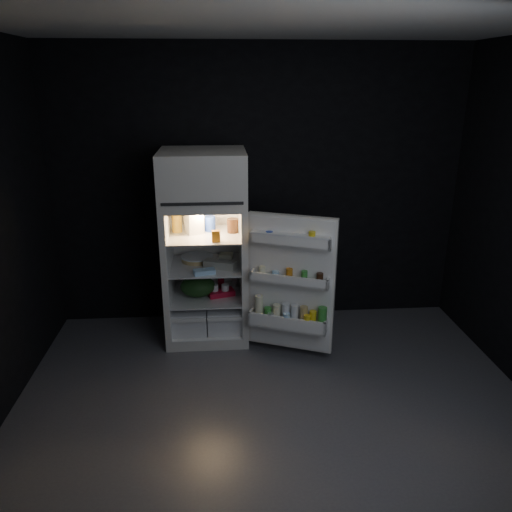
{
  "coord_description": "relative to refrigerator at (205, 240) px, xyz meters",
  "views": [
    {
      "loc": [
        -0.39,
        -3.11,
        2.37
      ],
      "look_at": [
        -0.07,
        1.0,
        0.9
      ],
      "focal_mm": 35.0,
      "sensor_mm": 36.0,
      "label": 1
    }
  ],
  "objects": [
    {
      "name": "refrigerator",
      "position": [
        0.0,
        0.0,
        0.0
      ],
      "size": [
        0.76,
        0.71,
        1.78
      ],
      "color": "silver",
      "rests_on": "ground"
    },
    {
      "name": "small_can_silver",
      "position": [
        0.28,
        0.14,
        -0.48
      ],
      "size": [
        0.07,
        0.07,
        0.09
      ],
      "primitive_type": "cylinder",
      "rotation": [
        0.0,
        0.0,
        0.24
      ],
      "color": "silver",
      "rests_on": "refrigerator"
    },
    {
      "name": "egg_carton",
      "position": [
        0.13,
        -0.14,
        -0.19
      ],
      "size": [
        0.31,
        0.21,
        0.07
      ],
      "primitive_type": "cube",
      "rotation": [
        0.0,
        0.0,
        -0.39
      ],
      "color": "gray",
      "rests_on": "refrigerator"
    },
    {
      "name": "small_can_red",
      "position": [
        0.14,
        0.12,
        -0.48
      ],
      "size": [
        0.07,
        0.07,
        0.09
      ],
      "primitive_type": "cylinder",
      "rotation": [
        0.0,
        0.0,
        0.18
      ],
      "color": "#B30F28",
      "rests_on": "refrigerator"
    },
    {
      "name": "floor",
      "position": [
        0.52,
        -1.32,
        -0.96
      ],
      "size": [
        4.0,
        3.4,
        0.0
      ],
      "primitive_type": "cube",
      "color": "#525257",
      "rests_on": "ground"
    },
    {
      "name": "pie",
      "position": [
        -0.08,
        0.08,
        -0.21
      ],
      "size": [
        0.39,
        0.39,
        0.04
      ],
      "primitive_type": "cylinder",
      "rotation": [
        0.0,
        0.0,
        -0.42
      ],
      "color": "tan",
      "rests_on": "refrigerator"
    },
    {
      "name": "amber_bottle",
      "position": [
        -0.25,
        0.05,
        0.18
      ],
      "size": [
        0.11,
        0.11,
        0.22
      ],
      "primitive_type": "cylinder",
      "rotation": [
        0.0,
        0.0,
        0.32
      ],
      "color": "gold",
      "rests_on": "refrigerator"
    },
    {
      "name": "milk_jug",
      "position": [
        -0.09,
        0.0,
        0.19
      ],
      "size": [
        0.19,
        0.19,
        0.24
      ],
      "primitive_type": "cube",
      "rotation": [
        0.0,
        0.0,
        0.4
      ],
      "color": "white",
      "rests_on": "refrigerator"
    },
    {
      "name": "flat_package",
      "position": [
        -0.01,
        -0.27,
        -0.21
      ],
      "size": [
        0.2,
        0.13,
        0.04
      ],
      "primitive_type": "cube",
      "rotation": [
        0.0,
        0.0,
        0.23
      ],
      "color": "#9BC9F0",
      "rests_on": "refrigerator"
    },
    {
      "name": "mayo_jar",
      "position": [
        0.05,
        0.06,
        0.14
      ],
      "size": [
        0.12,
        0.12,
        0.14
      ],
      "primitive_type": "cylinder",
      "rotation": [
        0.0,
        0.0,
        -0.14
      ],
      "color": "#1D39A0",
      "rests_on": "refrigerator"
    },
    {
      "name": "ceiling",
      "position": [
        0.52,
        -1.32,
        1.74
      ],
      "size": [
        4.0,
        3.4,
        0.0
      ],
      "primitive_type": "cube",
      "color": "silver",
      "rests_on": "ground"
    },
    {
      "name": "wall_back",
      "position": [
        0.52,
        0.38,
        0.39
      ],
      "size": [
        4.0,
        0.0,
        2.7
      ],
      "primitive_type": "cube",
      "color": "black",
      "rests_on": "ground"
    },
    {
      "name": "jam_jar",
      "position": [
        0.26,
        -0.0,
        0.14
      ],
      "size": [
        0.11,
        0.11,
        0.13
      ],
      "primitive_type": "cylinder",
      "rotation": [
        0.0,
        0.0,
        -0.02
      ],
      "color": "black",
      "rests_on": "refrigerator"
    },
    {
      "name": "wall_front",
      "position": [
        0.52,
        -3.02,
        0.39
      ],
      "size": [
        4.0,
        0.0,
        2.7
      ],
      "primitive_type": "cube",
      "color": "black",
      "rests_on": "ground"
    },
    {
      "name": "small_carton",
      "position": [
        0.1,
        -0.27,
        0.12
      ],
      "size": [
        0.08,
        0.06,
        0.1
      ],
      "primitive_type": "cube",
      "rotation": [
        0.0,
        0.0,
        0.06
      ],
      "color": "#C07016",
      "rests_on": "refrigerator"
    },
    {
      "name": "yogurt_tray",
      "position": [
        0.14,
        -0.08,
        -0.5
      ],
      "size": [
        0.27,
        0.2,
        0.05
      ],
      "primitive_type": "cube",
      "rotation": [
        0.0,
        0.0,
        0.28
      ],
      "color": "#B30F28",
      "rests_on": "refrigerator"
    },
    {
      "name": "wrapped_pkg",
      "position": [
        0.19,
        0.12,
        -0.2
      ],
      "size": [
        0.14,
        0.12,
        0.05
      ],
      "primitive_type": "cube",
      "rotation": [
        0.0,
        0.0,
        -0.15
      ],
      "color": "beige",
      "rests_on": "refrigerator"
    },
    {
      "name": "produce_bag",
      "position": [
        -0.08,
        -0.07,
        -0.43
      ],
      "size": [
        0.36,
        0.32,
        0.2
      ],
      "primitive_type": "ellipsoid",
      "rotation": [
        0.0,
        0.0,
        0.15
      ],
      "color": "#193815",
      "rests_on": "refrigerator"
    },
    {
      "name": "fridge_door",
      "position": [
        0.73,
        -0.52,
        -0.28
      ],
      "size": [
        0.74,
        0.45,
        1.22
      ],
      "color": "silver",
      "rests_on": "ground"
    }
  ]
}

